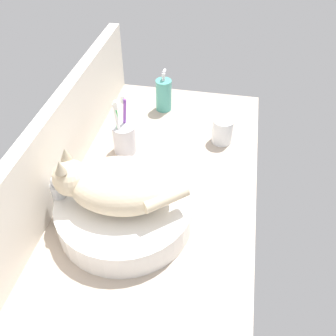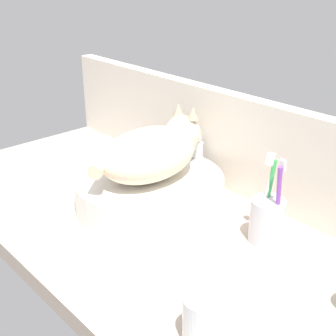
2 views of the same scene
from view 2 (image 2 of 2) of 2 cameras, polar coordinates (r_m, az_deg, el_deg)
ground_plane at (r=104.48cm, az=-2.39°, el=-7.41°), size 122.65×55.75×4.00cm
backsplash_panel at (r=114.80cm, az=7.51°, el=3.27°), size 122.65×3.60×23.96cm
sink_basin at (r=108.14cm, az=-2.30°, el=-2.77°), size 34.15×34.15×7.33cm
cat at (r=105.10cm, az=-1.90°, el=2.07°), size 19.77×32.39×14.00cm
faucet at (r=116.54cm, az=3.04°, el=1.30°), size 3.60×11.85×13.60cm
toothbrush_cup at (r=96.39cm, az=11.98°, el=-6.00°), size 6.91×6.91×18.69cm
water_glass at (r=73.44cm, az=4.40°, el=-18.25°), size 6.52×6.52×8.13cm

